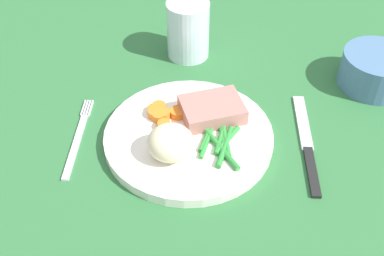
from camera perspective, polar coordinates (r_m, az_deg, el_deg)
dining_table at (r=71.13cm, az=2.16°, el=-1.73°), size 120.00×90.00×2.00cm
dinner_plate at (r=69.34cm, az=0.00°, el=-1.08°), size 24.67×24.67×1.60cm
meat_portion at (r=70.78cm, az=2.83°, el=2.22°), size 10.67×9.24×2.44cm
mashed_potatoes at (r=64.07cm, az=-2.16°, el=-1.79°), size 6.39×6.19×4.75cm
carrot_slices at (r=71.12cm, az=-3.29°, el=1.72°), size 5.86×5.69×1.20cm
green_beans at (r=67.07cm, az=3.90°, el=-1.70°), size 6.08×9.62×0.85cm
fork at (r=71.97cm, az=-13.16°, el=-1.13°), size 1.44×16.60×0.40cm
knife at (r=71.15cm, az=14.03°, el=-1.98°), size 1.70×20.50×0.64cm
water_glass at (r=84.61cm, az=-0.13°, el=11.28°), size 7.42×7.42×10.18cm
salad_bowl at (r=83.85cm, az=21.65°, el=6.71°), size 11.60×11.60×5.78cm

